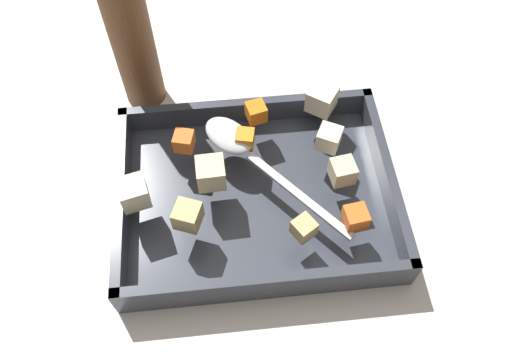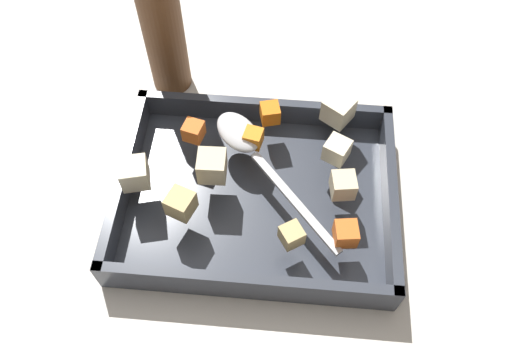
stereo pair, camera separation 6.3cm
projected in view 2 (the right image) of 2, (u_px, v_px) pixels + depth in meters
The scene contains 15 objects.
ground_plane at pixel (256, 201), 0.68m from camera, with size 4.00×4.00×0.00m, color beige.
baking_dish at pixel (256, 196), 0.67m from camera, with size 0.35×0.26×0.05m.
carrot_chunk_center at pixel (253, 138), 0.66m from camera, with size 0.02×0.02×0.02m, color orange.
carrot_chunk_rim_edge at pixel (346, 234), 0.58m from camera, with size 0.03×0.03×0.03m, color orange.
carrot_chunk_corner_ne at pixel (194, 131), 0.66m from camera, with size 0.02×0.02×0.02m, color orange.
carrot_chunk_mid_left at pixel (270, 113), 0.68m from camera, with size 0.02×0.02×0.02m, color orange.
potato_chunk_corner_se at pixel (181, 204), 0.60m from camera, with size 0.03×0.03×0.03m, color tan.
potato_chunk_heap_top at pixel (338, 110), 0.67m from camera, with size 0.03×0.03×0.03m, color beige.
potato_chunk_corner_sw at pixel (212, 166), 0.63m from camera, with size 0.03×0.03×0.03m, color beige.
potato_chunk_corner_nw at pixel (343, 185), 0.61m from camera, with size 0.03×0.03×0.03m, color beige.
potato_chunk_near_left at pixel (292, 235), 0.58m from camera, with size 0.02×0.02×0.02m, color tan.
potato_chunk_back_center at pixel (337, 150), 0.64m from camera, with size 0.03×0.03×0.03m, color beige.
potato_chunk_front_center at pixel (134, 173), 0.62m from camera, with size 0.03×0.03×0.03m, color beige.
serving_spoon at pixel (244, 140), 0.66m from camera, with size 0.17×0.20×0.02m.
pepper_mill at pixel (162, 22), 0.69m from camera, with size 0.06×0.06×0.25m.
Camera 2 is at (-0.03, 0.33, 0.59)m, focal length 36.38 mm.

